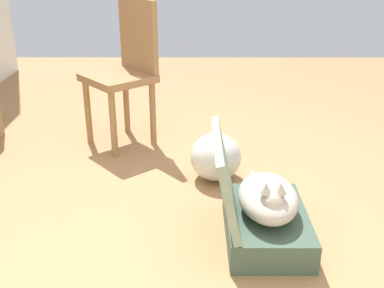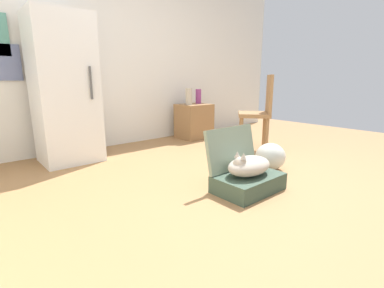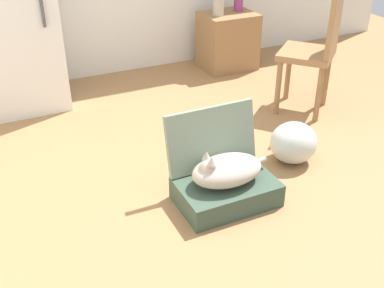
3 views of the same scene
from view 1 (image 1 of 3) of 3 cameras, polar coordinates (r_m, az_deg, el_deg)
name	(u,v)px [view 1 (image 1 of 3)]	position (r m, az deg, el deg)	size (l,w,h in m)	color
ground_plane	(232,223)	(2.50, 4.80, -9.46)	(7.68, 7.68, 0.00)	#9E7247
suitcase_base	(266,225)	(2.37, 8.88, -9.61)	(0.59, 0.39, 0.15)	#384C3D
suitcase_lid	(225,176)	(2.21, 4.02, -3.88)	(0.59, 0.39, 0.04)	gray
cat	(268,198)	(2.28, 9.15, -6.39)	(0.52, 0.28, 0.22)	#B2A899
plastic_bag_white	(216,157)	(2.88, 2.87, -1.56)	(0.33, 0.31, 0.29)	silver
chair	(126,68)	(3.34, -7.92, 9.10)	(0.58, 0.58, 1.00)	olive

